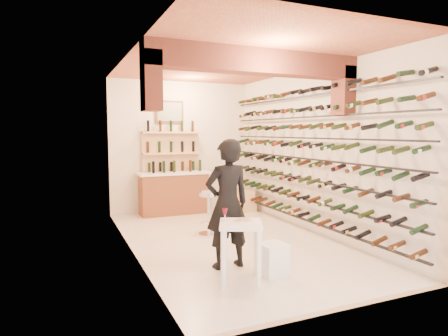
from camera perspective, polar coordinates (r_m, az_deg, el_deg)
name	(u,v)px	position (r m, az deg, el deg)	size (l,w,h in m)	color
ground	(231,241)	(7.13, 0.97, -10.67)	(6.00, 6.00, 0.00)	silver
room_shell	(237,115)	(6.62, 1.93, 7.80)	(3.52, 6.02, 3.21)	beige
wine_rack	(303,154)	(7.62, 11.56, 2.09)	(0.32, 5.70, 2.56)	black
back_counter	(174,192)	(9.35, -7.40, -3.51)	(1.70, 0.62, 1.29)	brown
back_shelving	(171,165)	(9.51, -7.85, 0.49)	(1.40, 0.31, 2.73)	tan
tasting_table	(241,233)	(5.12, 2.46, -9.57)	(0.73, 0.73, 0.96)	white
white_stool	(272,259)	(5.51, 7.15, -13.21)	(0.35, 0.35, 0.44)	white
person	(227,204)	(5.58, 0.50, -5.31)	(0.68, 0.45, 1.87)	black
chrome_barstool	(209,210)	(7.39, -2.17, -6.23)	(0.43, 0.43, 0.83)	silver
crate_lower	(246,206)	(9.61, 3.21, -5.60)	(0.47, 0.33, 0.28)	tan
crate_upper	(246,195)	(9.57, 3.22, -4.03)	(0.43, 0.30, 0.25)	tan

